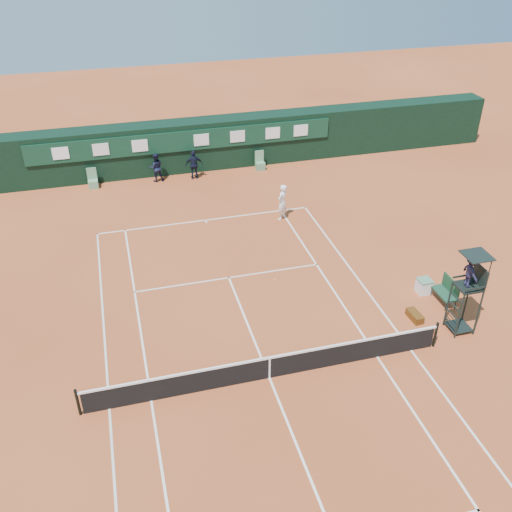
{
  "coord_description": "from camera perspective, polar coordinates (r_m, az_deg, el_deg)",
  "views": [
    {
      "loc": [
        -4.25,
        -13.96,
        14.27
      ],
      "look_at": [
        1.14,
        6.0,
        1.2
      ],
      "focal_mm": 40.0,
      "sensor_mm": 36.0,
      "label": 1
    }
  ],
  "objects": [
    {
      "name": "tennis_net",
      "position": [
        20.05,
        1.36,
        -11.03
      ],
      "size": [
        12.9,
        0.1,
        1.1
      ],
      "color": "black",
      "rests_on": "ground"
    },
    {
      "name": "linesman_chair_right",
      "position": [
        35.49,
        0.41,
        9.15
      ],
      "size": [
        0.55,
        0.5,
        1.15
      ],
      "color": "#5A8A62",
      "rests_on": "ground"
    },
    {
      "name": "ball_kid_right",
      "position": [
        34.21,
        -6.21,
        9.06
      ],
      "size": [
        1.05,
        0.47,
        1.75
      ],
      "primitive_type": "imported",
      "rotation": [
        0.0,
        0.0,
        3.09
      ],
      "color": "black",
      "rests_on": "ground"
    },
    {
      "name": "player_bench",
      "position": [
        24.7,
        18.58,
        -3.24
      ],
      "size": [
        0.55,
        1.2,
        1.1
      ],
      "color": "#19402C",
      "rests_on": "ground"
    },
    {
      "name": "back_wall",
      "position": [
        35.36,
        -7.32,
        10.88
      ],
      "size": [
        40.0,
        1.65,
        3.0
      ],
      "color": "black",
      "rests_on": "ground"
    },
    {
      "name": "player",
      "position": [
        29.48,
        2.62,
        5.42
      ],
      "size": [
        0.82,
        0.82,
        1.92
      ],
      "primitive_type": "imported",
      "rotation": [
        0.0,
        0.0,
        3.92
      ],
      "color": "white",
      "rests_on": "ground"
    },
    {
      "name": "court_lines",
      "position": [
        20.4,
        1.34,
        -12.06
      ],
      "size": [
        11.05,
        23.85,
        0.01
      ],
      "color": "silver",
      "rests_on": "ground"
    },
    {
      "name": "tennis_bag",
      "position": [
        23.63,
        15.59,
        -5.79
      ],
      "size": [
        0.41,
        0.85,
        0.31
      ],
      "primitive_type": "cube",
      "rotation": [
        0.0,
        0.0,
        0.05
      ],
      "color": "black",
      "rests_on": "ground"
    },
    {
      "name": "umpire_chair",
      "position": [
        22.3,
        20.64,
        -2.01
      ],
      "size": [
        0.96,
        0.95,
        3.42
      ],
      "color": "black",
      "rests_on": "ground"
    },
    {
      "name": "tennis_ball",
      "position": [
        25.01,
        1.92,
        -2.4
      ],
      "size": [
        0.07,
        0.07,
        0.07
      ],
      "primitive_type": "sphere",
      "color": "#A9C92E",
      "rests_on": "ground"
    },
    {
      "name": "ball_kid_left",
      "position": [
        34.21,
        -9.97,
        8.72
      ],
      "size": [
        0.86,
        0.69,
        1.72
      ],
      "primitive_type": "imported",
      "rotation": [
        0.0,
        0.0,
        3.19
      ],
      "color": "black",
      "rests_on": "ground"
    },
    {
      "name": "linesman_chair_left",
      "position": [
        34.42,
        -15.98,
        7.1
      ],
      "size": [
        0.55,
        0.5,
        1.15
      ],
      "color": "#61956A",
      "rests_on": "ground"
    },
    {
      "name": "cooler",
      "position": [
        25.15,
        16.45,
        -2.89
      ],
      "size": [
        0.57,
        0.57,
        0.65
      ],
      "color": "white",
      "rests_on": "ground"
    },
    {
      "name": "ground",
      "position": [
        20.41,
        1.34,
        -12.07
      ],
      "size": [
        90.0,
        90.0,
        0.0
      ],
      "primitive_type": "plane",
      "color": "#B9542B",
      "rests_on": "ground"
    }
  ]
}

